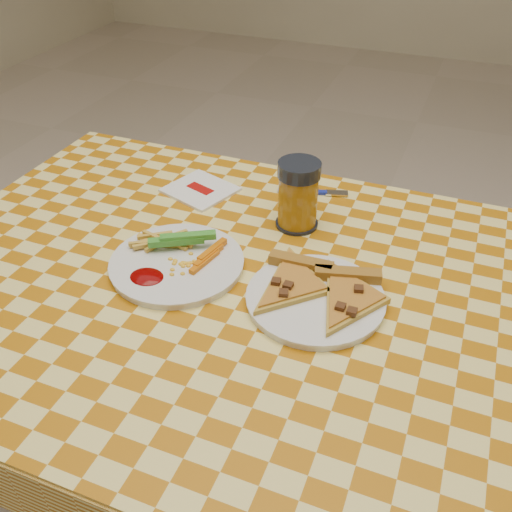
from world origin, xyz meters
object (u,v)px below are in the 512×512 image
object	(u,v)px
table	(251,316)
drink_glass	(298,196)
plate_left	(177,264)
plate_right	(315,300)

from	to	relation	value
table	drink_glass	world-z (taller)	drink_glass
plate_left	plate_right	distance (m)	0.26
table	plate_left	xyz separation A→B (m)	(-0.14, -0.00, 0.08)
table	drink_glass	distance (m)	0.26
table	plate_left	world-z (taller)	plate_left
plate_left	drink_glass	world-z (taller)	drink_glass
table	plate_right	bearing A→B (deg)	-1.62
table	plate_left	size ratio (longest dim) A/B	5.35
plate_left	plate_right	size ratio (longest dim) A/B	1.04
plate_left	drink_glass	bearing A→B (deg)	53.59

